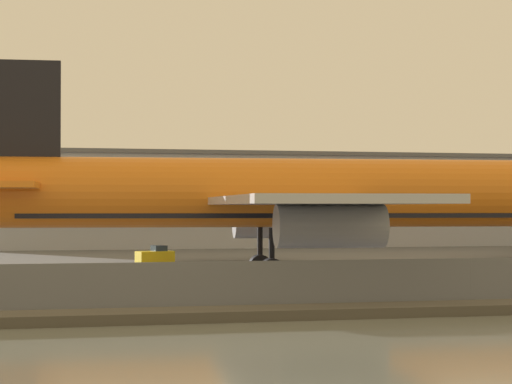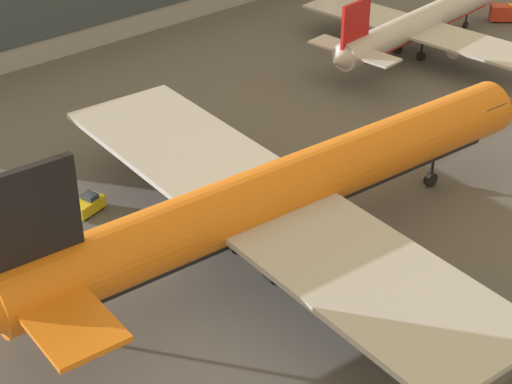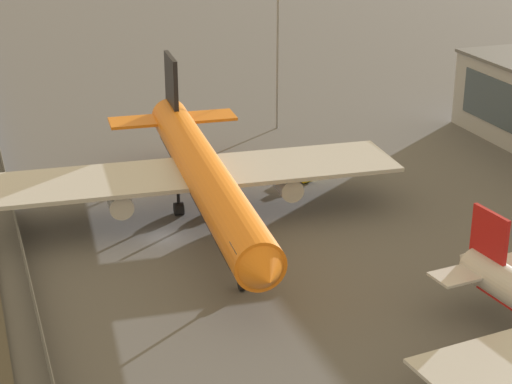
{
  "view_description": "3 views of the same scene",
  "coord_description": "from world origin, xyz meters",
  "views": [
    {
      "loc": [
        -23.68,
        -65.78,
        5.2
      ],
      "look_at": [
        -6.32,
        7.83,
        6.35
      ],
      "focal_mm": 70.0,
      "sensor_mm": 36.0,
      "label": 1
    },
    {
      "loc": [
        -44.4,
        -37.53,
        42.89
      ],
      "look_at": [
        -0.98,
        11.6,
        2.65
      ],
      "focal_mm": 60.0,
      "sensor_mm": 36.0,
      "label": 2
    },
    {
      "loc": [
        89.42,
        -20.03,
        41.95
      ],
      "look_at": [
        -2.01,
        12.23,
        3.37
      ],
      "focal_mm": 60.0,
      "sensor_mm": 36.0,
      "label": 3
    }
  ],
  "objects": [
    {
      "name": "cargo_jet_orange",
      "position": [
        -3.31,
        5.98,
        6.05
      ],
      "size": [
        57.2,
        49.55,
        15.86
      ],
      "color": "orange",
      "rests_on": "ground"
    },
    {
      "name": "apron_light_mast_apron_west",
      "position": [
        -35.52,
        27.68,
        13.81
      ],
      "size": [
        3.2,
        0.4,
        24.98
      ],
      "color": "gray",
      "rests_on": "ground"
    },
    {
      "name": "ground_plane",
      "position": [
        0.0,
        0.0,
        0.0
      ],
      "size": [
        500.0,
        500.0,
        0.0
      ],
      "primitive_type": "plane",
      "color": "#565659"
    },
    {
      "name": "perimeter_fence",
      "position": [
        0.0,
        -16.0,
        1.22
      ],
      "size": [
        280.0,
        0.1,
        2.44
      ],
      "color": "slate",
      "rests_on": "ground"
    },
    {
      "name": "baggage_tug",
      "position": [
        -12.08,
        22.39,
        0.81
      ],
      "size": [
        3.51,
        2.41,
        1.8
      ],
      "color": "yellow",
      "rests_on": "ground"
    }
  ]
}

